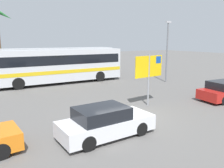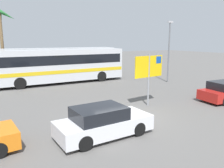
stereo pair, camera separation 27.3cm
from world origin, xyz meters
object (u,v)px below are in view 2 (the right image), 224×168
Objects in this scene: bus_front_coach at (60,64)px; car_white at (103,122)px; bus_rear_coach at (61,61)px; ferry_sign at (149,69)px.

bus_front_coach is 2.93× the size of car_white.
ferry_sign is at bearing -83.95° from bus_rear_coach.
bus_front_coach reaches higher than car_white.
car_white is at bearing -100.96° from bus_rear_coach.
car_white is at bearing -154.88° from ferry_sign.
bus_front_coach and bus_rear_coach have the same top height.
bus_rear_coach is at bearing 90.06° from ferry_sign.
ferry_sign is at bearing -75.82° from bus_front_coach.
bus_front_coach is at bearing 98.20° from ferry_sign.
ferry_sign reaches higher than bus_rear_coach.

